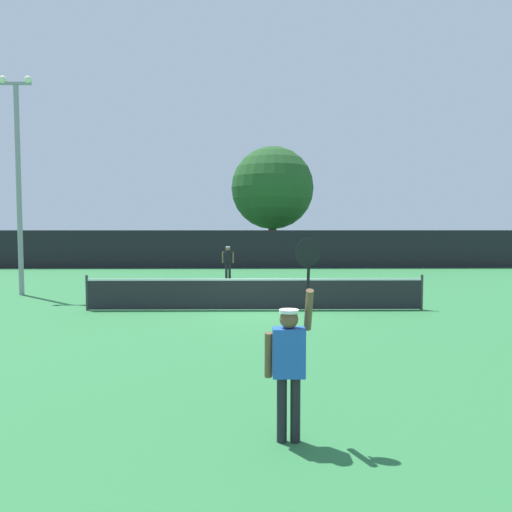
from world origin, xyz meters
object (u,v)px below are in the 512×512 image
player_receiving (228,259)px  large_tree (273,188)px  player_serving (290,354)px  light_pole (18,171)px  parked_car_near (146,248)px  tennis_ball (266,307)px  parked_car_far (378,249)px  parked_car_mid (203,251)px

player_receiving → large_tree: large_tree is taller
player_serving → large_tree: bearing=87.8°
player_receiving → light_pole: bearing=37.5°
player_receiving → parked_car_near: 16.28m
tennis_ball → large_tree: large_tree is taller
tennis_ball → parked_car_far: size_ratio=0.02×
player_serving → parked_car_near: bearing=104.5°
player_serving → tennis_ball: player_serving is taller
tennis_ball → player_receiving: bearing=100.1°
large_tree → parked_car_far: size_ratio=1.82×
light_pole → parked_car_far: 27.18m
player_serving → tennis_ball: 9.54m
light_pole → large_tree: bearing=57.4°
parked_car_far → parked_car_mid: bearing=-171.2°
large_tree → parked_car_far: bearing=25.9°
light_pole → parked_car_near: bearing=88.9°
player_serving → parked_car_mid: (-3.72, 29.14, -0.27)m
player_serving → large_tree: 28.54m
parked_car_far → player_receiving: bearing=-132.7°
light_pole → parked_car_mid: 17.74m
light_pole → parked_car_near: (0.38, 20.36, -3.76)m
player_serving → light_pole: 15.81m
player_serving → large_tree: large_tree is taller
player_serving → parked_car_mid: bearing=97.3°
player_receiving → tennis_ball: 8.95m
large_tree → parked_car_mid: size_ratio=1.88×
tennis_ball → parked_car_near: bearing=110.0°
tennis_ball → parked_car_mid: size_ratio=0.02×
parked_car_mid → parked_car_near: bearing=141.5°
tennis_ball → parked_car_far: 24.67m
player_serving → parked_car_far: (9.45, 32.28, -0.27)m
tennis_ball → player_serving: bearing=-90.2°
parked_car_near → parked_car_mid: same height
player_serving → large_tree: (1.10, 28.23, 4.05)m
parked_car_near → player_receiving: bearing=-67.3°
tennis_ball → parked_car_near: (-8.56, 23.46, 0.74)m
player_receiving → parked_car_near: (-7.00, 14.69, -0.16)m
tennis_ball → parked_car_far: (9.41, 22.80, 0.74)m
player_serving → player_receiving: player_serving is taller
player_serving → tennis_ball: bearing=89.8°
tennis_ball → light_pole: size_ratio=0.01×
large_tree → player_receiving: bearing=-104.7°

